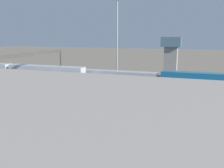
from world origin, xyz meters
name	(u,v)px	position (x,y,z in m)	size (l,w,h in m)	color
ground_plane	(100,95)	(0.00, 0.00, 0.00)	(400.00, 400.00, 0.00)	#756B5B
track_bed_0	(123,82)	(0.00, -17.50, 0.06)	(140.00, 2.80, 0.12)	#4C443D
track_bed_1	(117,85)	(0.00, -12.50, 0.06)	(140.00, 2.80, 0.12)	#4C443D
track_bed_2	(111,89)	(0.00, -7.50, 0.06)	(140.00, 2.80, 0.12)	#3D3833
track_bed_3	(104,93)	(0.00, -2.50, 0.06)	(140.00, 2.80, 0.12)	#3D3833
track_bed_4	(95,98)	(0.00, 2.50, 0.06)	(140.00, 2.80, 0.12)	#4C443D
track_bed_5	(86,103)	(0.00, 7.50, 0.06)	(140.00, 2.80, 0.12)	#4C443D
track_bed_6	(74,110)	(0.00, 12.50, 0.06)	(140.00, 2.80, 0.12)	#4C443D
track_bed_7	(59,119)	(0.00, 17.50, 0.06)	(140.00, 2.80, 0.12)	#3D3833
train_on_track_6	(69,96)	(0.89, 12.50, 2.60)	(119.80, 3.06, 5.00)	silver
train_on_track_1	(70,75)	(14.32, -12.50, 2.09)	(90.60, 3.00, 4.40)	#1E6B9E
train_on_track_5	(137,95)	(-10.50, 7.50, 2.62)	(95.60, 3.00, 5.00)	#A8AAB2
train_on_track_3	(111,85)	(-1.75, -2.50, 2.00)	(95.60, 3.06, 3.80)	silver
train_on_track_2	(11,73)	(31.30, -7.50, 2.61)	(47.20, 3.06, 5.00)	silver
light_mast_0	(117,26)	(2.91, -20.99, 16.00)	(2.80, 0.70, 24.78)	#9EA0A5
signal_gantry	(19,58)	(21.63, 0.00, 7.73)	(0.70, 40.00, 8.80)	#4C4742
control_tower	(171,54)	(-12.09, -30.28, 7.57)	(6.00, 6.00, 12.90)	gray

